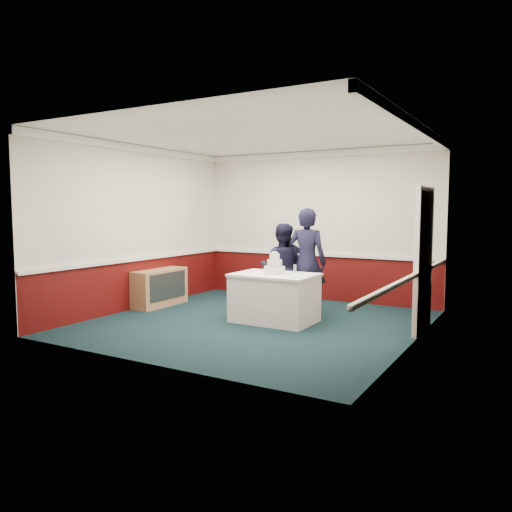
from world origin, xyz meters
The scene contains 9 objects.
ground centered at (0.00, 0.00, 0.00)m, with size 5.00×5.00×0.00m, color black.
room_shell centered at (0.08, 0.61, 1.97)m, with size 5.00×5.00×3.00m.
sideboard centered at (-2.28, 0.32, 0.35)m, with size 0.41×1.20×0.70m.
cake_table centered at (0.24, 0.23, 0.40)m, with size 1.32×0.92×0.79m.
wedding_cake centered at (0.24, 0.23, 0.90)m, with size 0.35×0.35×0.36m.
cake_knife centered at (0.21, 0.03, 0.79)m, with size 0.01×0.22×0.01m, color silver.
champagne_flute centered at (0.74, -0.05, 0.93)m, with size 0.05×0.05×0.21m.
person_man centered at (0.03, 0.90, 0.79)m, with size 0.77×0.60×1.59m, color black.
person_woman centered at (0.50, 0.92, 0.93)m, with size 0.68×0.45×1.86m, color black.
Camera 1 is at (4.00, -6.87, 1.84)m, focal length 35.00 mm.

